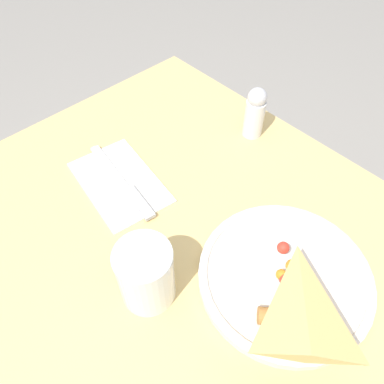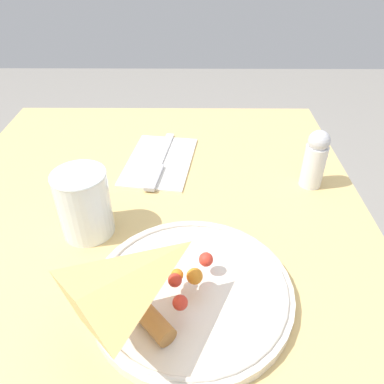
% 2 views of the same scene
% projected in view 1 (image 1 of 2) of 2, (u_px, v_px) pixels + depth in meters
% --- Properties ---
extents(ground_plane, '(6.00, 6.00, 0.00)m').
position_uv_depth(ground_plane, '(191.00, 372.00, 1.17)').
color(ground_plane, gray).
extents(dining_table, '(0.92, 0.74, 0.73)m').
position_uv_depth(dining_table, '(190.00, 286.00, 0.70)').
color(dining_table, '#DBB770').
rests_on(dining_table, ground_plane).
extents(plate_pizza, '(0.26, 0.26, 0.05)m').
position_uv_depth(plate_pizza, '(285.00, 276.00, 0.56)').
color(plate_pizza, silver).
rests_on(plate_pizza, dining_table).
extents(milk_glass, '(0.08, 0.08, 0.11)m').
position_uv_depth(milk_glass, '(146.00, 276.00, 0.52)').
color(milk_glass, white).
rests_on(milk_glass, dining_table).
extents(napkin_folded, '(0.21, 0.15, 0.00)m').
position_uv_depth(napkin_folded, '(120.00, 182.00, 0.70)').
color(napkin_folded, white).
rests_on(napkin_folded, dining_table).
extents(butter_knife, '(0.22, 0.05, 0.01)m').
position_uv_depth(butter_knife, '(122.00, 184.00, 0.69)').
color(butter_knife, '#B2B2B7').
rests_on(butter_knife, napkin_folded).
extents(salt_shaker, '(0.04, 0.04, 0.11)m').
position_uv_depth(salt_shaker, '(255.00, 112.00, 0.75)').
color(salt_shaker, silver).
rests_on(salt_shaker, dining_table).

